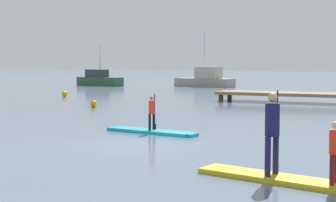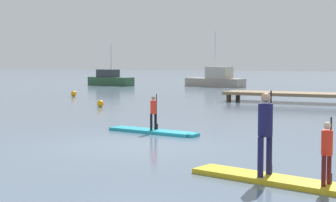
{
  "view_description": "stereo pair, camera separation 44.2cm",
  "coord_description": "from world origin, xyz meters",
  "px_view_note": "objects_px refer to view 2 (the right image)",
  "views": [
    {
      "loc": [
        6.96,
        -12.79,
        2.33
      ],
      "look_at": [
        0.44,
        1.11,
        1.2
      ],
      "focal_mm": 56.29,
      "sensor_mm": 36.0,
      "label": 1
    },
    {
      "loc": [
        7.36,
        -12.6,
        2.33
      ],
      "look_at": [
        0.44,
        1.11,
        1.2
      ],
      "focal_mm": 56.29,
      "sensor_mm": 36.0,
      "label": 2
    }
  ],
  "objects_px": {
    "paddleboard_near": "(153,131)",
    "fishing_boat_green_midground": "(110,79)",
    "paddleboard_far": "(280,181)",
    "mooring_buoy_near": "(100,104)",
    "motor_boat_small_navy": "(216,79)",
    "mooring_buoy_far": "(74,94)",
    "paddler_child_solo": "(154,111)",
    "paddler_adult": "(265,128)",
    "paddler_child_front": "(327,150)"
  },
  "relations": [
    {
      "from": "paddler_child_front",
      "to": "mooring_buoy_near",
      "type": "bearing_deg",
      "value": 136.53
    },
    {
      "from": "paddleboard_near",
      "to": "paddleboard_far",
      "type": "height_order",
      "value": "same"
    },
    {
      "from": "paddler_child_solo",
      "to": "paddleboard_far",
      "type": "bearing_deg",
      "value": -43.17
    },
    {
      "from": "paddler_adult",
      "to": "paddler_child_front",
      "type": "relative_size",
      "value": 1.36
    },
    {
      "from": "paddler_child_solo",
      "to": "motor_boat_small_navy",
      "type": "relative_size",
      "value": 0.19
    },
    {
      "from": "paddler_child_solo",
      "to": "paddler_child_front",
      "type": "height_order",
      "value": "paddler_child_front"
    },
    {
      "from": "paddleboard_near",
      "to": "paddleboard_far",
      "type": "bearing_deg",
      "value": -43.09
    },
    {
      "from": "motor_boat_small_navy",
      "to": "paddler_adult",
      "type": "bearing_deg",
      "value": -67.04
    },
    {
      "from": "paddleboard_far",
      "to": "paddler_child_front",
      "type": "relative_size",
      "value": 3.09
    },
    {
      "from": "mooring_buoy_far",
      "to": "motor_boat_small_navy",
      "type": "bearing_deg",
      "value": 79.13
    },
    {
      "from": "paddleboard_near",
      "to": "fishing_boat_green_midground",
      "type": "height_order",
      "value": "fishing_boat_green_midground"
    },
    {
      "from": "mooring_buoy_near",
      "to": "paddler_child_solo",
      "type": "bearing_deg",
      "value": -46.29
    },
    {
      "from": "paddleboard_far",
      "to": "paddler_child_front",
      "type": "bearing_deg",
      "value": -12.05
    },
    {
      "from": "paddleboard_near",
      "to": "paddler_child_front",
      "type": "bearing_deg",
      "value": -39.91
    },
    {
      "from": "paddleboard_near",
      "to": "mooring_buoy_far",
      "type": "distance_m",
      "value": 19.38
    },
    {
      "from": "paddler_child_solo",
      "to": "mooring_buoy_near",
      "type": "relative_size",
      "value": 3.24
    },
    {
      "from": "paddler_adult",
      "to": "mooring_buoy_far",
      "type": "relative_size",
      "value": 4.26
    },
    {
      "from": "motor_boat_small_navy",
      "to": "mooring_buoy_near",
      "type": "relative_size",
      "value": 17.26
    },
    {
      "from": "mooring_buoy_far",
      "to": "paddleboard_near",
      "type": "bearing_deg",
      "value": -45.37
    },
    {
      "from": "mooring_buoy_far",
      "to": "paddleboard_far",
      "type": "bearing_deg",
      "value": -44.72
    },
    {
      "from": "motor_boat_small_navy",
      "to": "mooring_buoy_far",
      "type": "relative_size",
      "value": 16.0
    },
    {
      "from": "paddler_child_solo",
      "to": "motor_boat_small_navy",
      "type": "height_order",
      "value": "motor_boat_small_navy"
    },
    {
      "from": "paddleboard_near",
      "to": "motor_boat_small_navy",
      "type": "relative_size",
      "value": 0.54
    },
    {
      "from": "paddler_adult",
      "to": "paddler_child_front",
      "type": "distance_m",
      "value": 1.29
    },
    {
      "from": "paddler_child_solo",
      "to": "fishing_boat_green_midground",
      "type": "distance_m",
      "value": 35.57
    },
    {
      "from": "paddleboard_near",
      "to": "mooring_buoy_near",
      "type": "xyz_separation_m",
      "value": [
        -7.22,
        7.57,
        0.13
      ]
    },
    {
      "from": "fishing_boat_green_midground",
      "to": "mooring_buoy_far",
      "type": "distance_m",
      "value": 16.75
    },
    {
      "from": "paddler_adult",
      "to": "mooring_buoy_far",
      "type": "distance_m",
      "value": 26.81
    },
    {
      "from": "fishing_boat_green_midground",
      "to": "mooring_buoy_far",
      "type": "bearing_deg",
      "value": -65.41
    },
    {
      "from": "paddler_adult",
      "to": "mooring_buoy_near",
      "type": "bearing_deg",
      "value": 134.46
    },
    {
      "from": "paddleboard_far",
      "to": "mooring_buoy_near",
      "type": "relative_size",
      "value": 10.48
    },
    {
      "from": "paddler_child_solo",
      "to": "fishing_boat_green_midground",
      "type": "height_order",
      "value": "fishing_boat_green_midground"
    },
    {
      "from": "paddleboard_near",
      "to": "mooring_buoy_far",
      "type": "bearing_deg",
      "value": 134.63
    },
    {
      "from": "paddler_adult",
      "to": "fishing_boat_green_midground",
      "type": "xyz_separation_m",
      "value": [
        -25.88,
        34.2,
        -0.42
      ]
    },
    {
      "from": "paddler_child_solo",
      "to": "mooring_buoy_far",
      "type": "bearing_deg",
      "value": 134.67
    },
    {
      "from": "paddleboard_near",
      "to": "paddler_adult",
      "type": "relative_size",
      "value": 2.02
    },
    {
      "from": "motor_boat_small_navy",
      "to": "mooring_buoy_near",
      "type": "bearing_deg",
      "value": -82.84
    },
    {
      "from": "paddleboard_near",
      "to": "mooring_buoy_far",
      "type": "height_order",
      "value": "mooring_buoy_far"
    },
    {
      "from": "paddleboard_near",
      "to": "fishing_boat_green_midground",
      "type": "distance_m",
      "value": 35.58
    },
    {
      "from": "paddler_child_solo",
      "to": "fishing_boat_green_midground",
      "type": "relative_size",
      "value": 0.23
    },
    {
      "from": "paddleboard_near",
      "to": "mooring_buoy_far",
      "type": "relative_size",
      "value": 8.59
    },
    {
      "from": "motor_boat_small_navy",
      "to": "paddleboard_near",
      "type": "bearing_deg",
      "value": -72.0
    },
    {
      "from": "motor_boat_small_navy",
      "to": "mooring_buoy_near",
      "type": "distance_m",
      "value": 24.07
    },
    {
      "from": "paddleboard_far",
      "to": "fishing_boat_green_midground",
      "type": "height_order",
      "value": "fishing_boat_green_midground"
    },
    {
      "from": "fishing_boat_green_midground",
      "to": "paddleboard_far",
      "type": "bearing_deg",
      "value": -52.6
    },
    {
      "from": "paddleboard_near",
      "to": "paddler_child_solo",
      "type": "bearing_deg",
      "value": 61.76
    },
    {
      "from": "paddler_child_solo",
      "to": "paddler_child_front",
      "type": "bearing_deg",
      "value": -39.99
    },
    {
      "from": "fishing_boat_green_midground",
      "to": "motor_boat_small_navy",
      "type": "height_order",
      "value": "motor_boat_small_navy"
    },
    {
      "from": "paddleboard_far",
      "to": "paddler_adult",
      "type": "relative_size",
      "value": 2.28
    },
    {
      "from": "paddleboard_far",
      "to": "paddler_child_front",
      "type": "distance_m",
      "value": 1.15
    }
  ]
}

